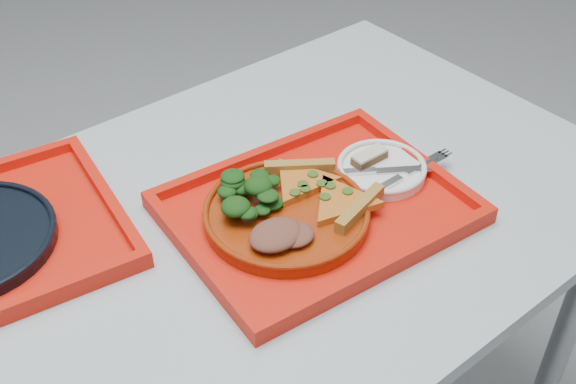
# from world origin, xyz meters

# --- Properties ---
(table) EXTENTS (1.60, 0.80, 0.75)m
(table) POSITION_xyz_m (0.00, 0.00, 0.68)
(table) COLOR #9CA6AF
(table) RESTS_ON ground
(tray_main) EXTENTS (0.48, 0.39, 0.01)m
(tray_main) POSITION_xyz_m (0.25, -0.06, 0.76)
(tray_main) COLOR red
(tray_main) RESTS_ON table
(dinner_plate) EXTENTS (0.26, 0.26, 0.02)m
(dinner_plate) POSITION_xyz_m (0.20, -0.05, 0.77)
(dinner_plate) COLOR maroon
(dinner_plate) RESTS_ON tray_main
(side_plate) EXTENTS (0.15, 0.15, 0.01)m
(side_plate) POSITION_xyz_m (0.40, -0.06, 0.77)
(side_plate) COLOR white
(side_plate) RESTS_ON tray_main
(pizza_slice_a) EXTENTS (0.15, 0.16, 0.02)m
(pizza_slice_a) POSITION_xyz_m (0.27, -0.09, 0.79)
(pizza_slice_a) COLOR orange
(pizza_slice_a) RESTS_ON dinner_plate
(pizza_slice_b) EXTENTS (0.17, 0.17, 0.02)m
(pizza_slice_b) POSITION_xyz_m (0.26, -0.01, 0.79)
(pizza_slice_b) COLOR orange
(pizza_slice_b) RESTS_ON dinner_plate
(salad_heap) EXTENTS (0.10, 0.09, 0.05)m
(salad_heap) POSITION_xyz_m (0.17, 0.01, 0.81)
(salad_heap) COLOR black
(salad_heap) RESTS_ON dinner_plate
(meat_portion) EXTENTS (0.09, 0.07, 0.03)m
(meat_portion) POSITION_xyz_m (0.14, -0.09, 0.79)
(meat_portion) COLOR brown
(meat_portion) RESTS_ON dinner_plate
(dessert_bar) EXTENTS (0.06, 0.03, 0.02)m
(dessert_bar) POSITION_xyz_m (0.39, -0.03, 0.79)
(dessert_bar) COLOR #53381B
(dessert_bar) RESTS_ON side_plate
(knife) EXTENTS (0.16, 0.12, 0.01)m
(knife) POSITION_xyz_m (0.39, -0.07, 0.78)
(knife) COLOR silver
(knife) RESTS_ON side_plate
(fork) EXTENTS (0.19, 0.02, 0.01)m
(fork) POSITION_xyz_m (0.41, -0.10, 0.78)
(fork) COLOR silver
(fork) RESTS_ON side_plate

